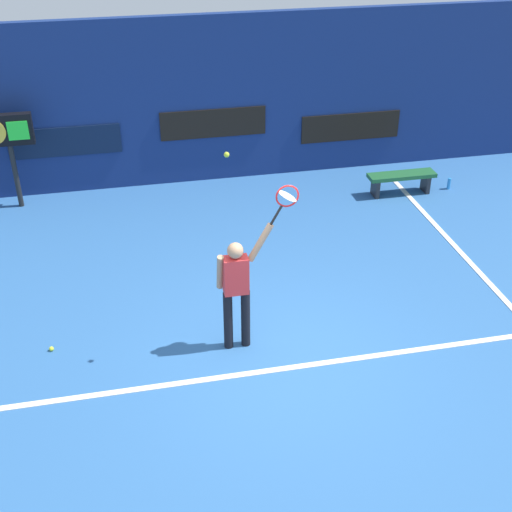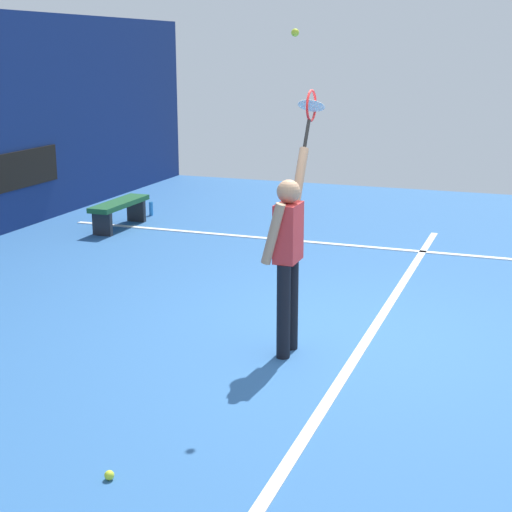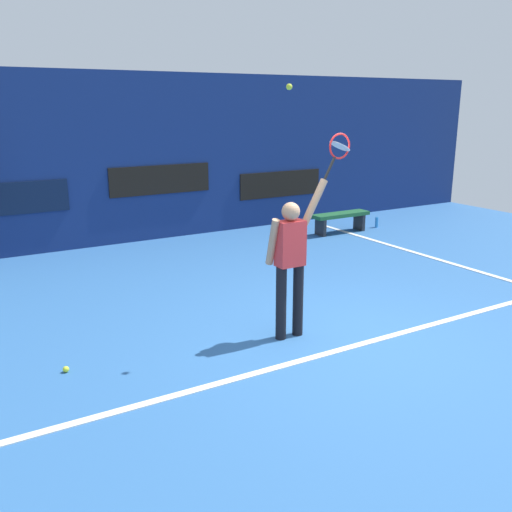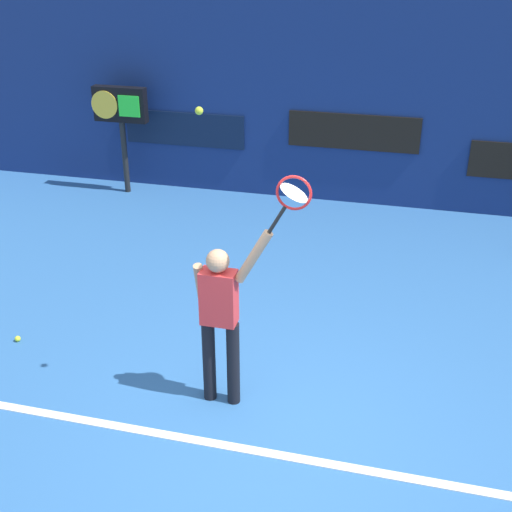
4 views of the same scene
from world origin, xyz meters
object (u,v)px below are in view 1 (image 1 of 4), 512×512
at_px(tennis_player, 237,286).
at_px(scoreboard_clock, 8,135).
at_px(tennis_ball, 227,155).
at_px(court_bench, 401,179).
at_px(water_bottle, 449,184).
at_px(spare_ball, 51,349).
at_px(tennis_racket, 286,198).

bearing_deg(tennis_player, scoreboard_clock, 122.80).
xyz_separation_m(tennis_ball, court_bench, (4.33, 4.31, -2.64)).
height_order(court_bench, water_bottle, court_bench).
bearing_deg(scoreboard_clock, spare_ball, -80.81).
xyz_separation_m(tennis_player, spare_ball, (-2.62, 0.42, -0.98)).
bearing_deg(court_bench, water_bottle, 0.00).
bearing_deg(tennis_racket, scoreboard_clock, 127.61).
bearing_deg(spare_ball, court_bench, 29.13).
distance_m(tennis_ball, court_bench, 6.66).
bearing_deg(tennis_racket, spare_ball, 172.57).
height_order(tennis_player, court_bench, tennis_player).
bearing_deg(tennis_player, spare_ball, 170.80).
xyz_separation_m(court_bench, spare_ball, (-6.84, -3.81, -0.30)).
distance_m(tennis_ball, spare_ball, 3.90).
bearing_deg(tennis_player, tennis_ball, -143.92).
bearing_deg(spare_ball, tennis_player, -9.20).
xyz_separation_m(tennis_player, scoreboard_clock, (-3.40, 5.28, 0.49)).
height_order(tennis_player, water_bottle, tennis_player).
bearing_deg(spare_ball, water_bottle, 25.69).
distance_m(tennis_racket, scoreboard_clock, 6.71).
bearing_deg(water_bottle, tennis_player, -141.41).
relative_size(tennis_player, court_bench, 1.39).
bearing_deg(water_bottle, spare_ball, -154.31).
relative_size(tennis_player, scoreboard_clock, 1.02).
bearing_deg(court_bench, scoreboard_clock, 172.20).
height_order(tennis_racket, spare_ball, tennis_racket).
relative_size(tennis_racket, spare_ball, 8.99).
relative_size(scoreboard_clock, court_bench, 1.36).
xyz_separation_m(tennis_racket, tennis_ball, (-0.77, -0.07, 0.70)).
distance_m(tennis_racket, tennis_ball, 1.05).
bearing_deg(tennis_racket, tennis_ball, -174.54).
xyz_separation_m(tennis_player, tennis_ball, (-0.11, -0.08, 1.97)).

